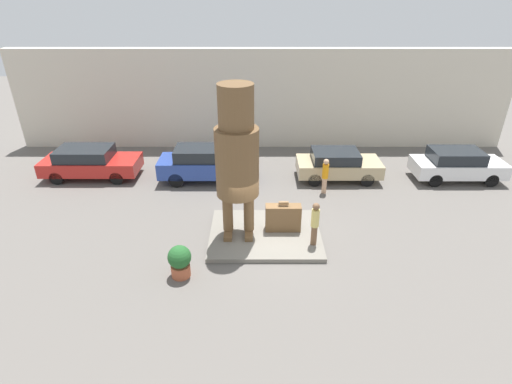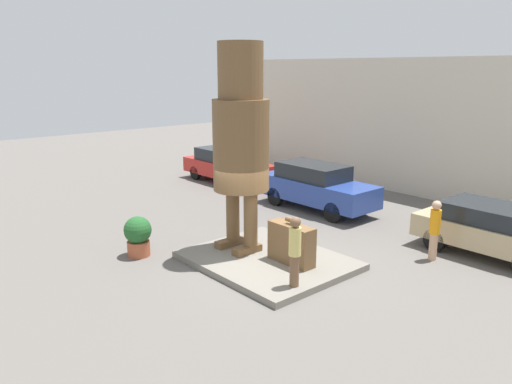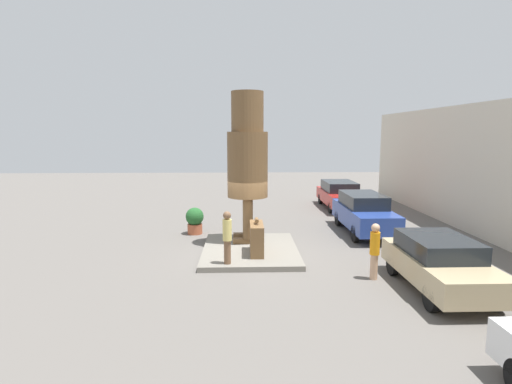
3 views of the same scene
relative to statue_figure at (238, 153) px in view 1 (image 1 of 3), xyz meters
The scene contains 12 objects.
ground_plane 3.62m from the statue_figure, ahead, with size 60.00×60.00×0.00m, color #605B56.
pedestal 3.53m from the statue_figure, ahead, with size 4.20×3.39×0.18m.
building_backdrop 9.93m from the statue_figure, 84.17° to the left, with size 28.00×0.60×5.55m.
statue_figure is the anchor object (origin of this frame).
giant_suitcase 3.25m from the statue_figure, ahead, with size 1.35×0.45×1.24m.
tourist 3.69m from the statue_figure, 13.93° to the right, with size 0.29×0.29×1.69m.
parked_car_red 9.67m from the statue_figure, 144.36° to the left, with size 4.66×1.86×1.53m.
parked_car_blue 5.92m from the statue_figure, 109.16° to the left, with size 4.65×1.71×1.70m.
parked_car_tan 7.47m from the statue_figure, 48.20° to the left, with size 4.04×1.83×1.46m.
parked_car_white 11.92m from the statue_figure, 26.00° to the left, with size 4.30×1.73×1.55m.
planter_pot 4.07m from the statue_figure, 129.07° to the right, with size 0.77×0.77×1.14m.
worker_hivis 5.87m from the statue_figure, 44.11° to the left, with size 0.29×0.29×1.68m.
Camera 1 is at (-0.35, -12.79, 8.58)m, focal length 28.00 mm.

